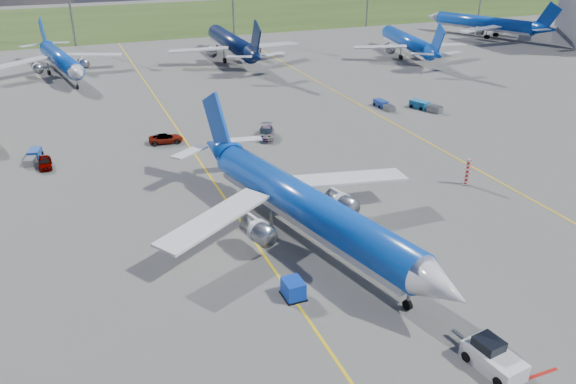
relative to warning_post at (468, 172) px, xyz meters
name	(u,v)px	position (x,y,z in m)	size (l,w,h in m)	color
ground	(273,268)	(-26.00, -8.00, -1.50)	(400.00, 400.00, 0.00)	#585856
grass_strip	(103,21)	(-26.00, 142.00, -1.50)	(400.00, 80.00, 0.01)	#2D4719
taxiway_lines	(197,156)	(-25.83, 19.70, -1.49)	(60.25, 160.00, 0.02)	yellow
warning_post	(468,172)	(0.00, 0.00, 0.00)	(0.50, 0.50, 3.00)	red
bg_jet_nnw	(63,76)	(-39.96, 70.83, -1.50)	(26.31, 34.53, 9.04)	blue
bg_jet_n	(232,60)	(-5.23, 72.89, -1.50)	(30.13, 39.55, 10.36)	#07163F
bg_jet_ne	(406,57)	(31.60, 61.41, -1.50)	(27.22, 35.73, 9.36)	blue
bg_jet_ene	(482,37)	(64.33, 75.84, -1.50)	(28.72, 37.69, 9.87)	blue
main_airliner	(306,240)	(-21.48, -4.64, -1.50)	(28.99, 38.05, 9.96)	blue
pushback_tug	(492,357)	(-16.87, -24.24, -0.74)	(2.61, 5.69, 1.89)	silver
uld_container	(293,289)	(-25.93, -12.32, -0.77)	(1.46, 1.82, 1.46)	#0D36B7
service_car_a	(45,163)	(-43.57, 22.76, -0.87)	(1.49, 3.71, 1.26)	#999999
service_car_b	(166,138)	(-28.55, 25.87, -0.88)	(2.06, 4.48, 1.24)	#999999
service_car_c	(266,133)	(-15.46, 22.82, -0.78)	(2.02, 4.97, 1.44)	#999999
baggage_tug_w	(384,105)	(6.60, 29.05, -1.01)	(1.43, 4.72, 1.05)	navy
baggage_tug_c	(33,156)	(-44.91, 25.97, -1.02)	(2.17, 4.76, 1.03)	#184195
baggage_tug_e	(425,106)	(12.15, 25.85, -0.93)	(3.33, 5.57, 1.22)	#1C6DAA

